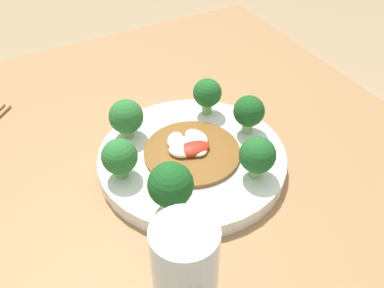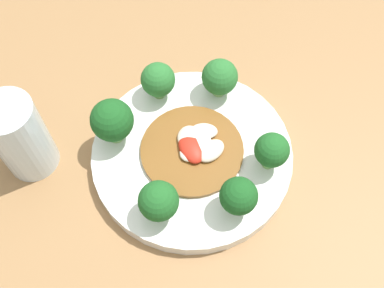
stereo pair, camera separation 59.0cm
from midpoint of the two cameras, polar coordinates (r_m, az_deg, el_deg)
name	(u,v)px [view 2 (the right image)]	position (r m, az deg, el deg)	size (l,w,h in m)	color
ground_plane	(194,258)	(1.31, 12.17, -19.51)	(8.00, 8.00, 0.00)	#9E8460
table	(195,213)	(0.96, 16.33, -15.42)	(0.87, 0.87, 0.73)	olive
plate	(192,155)	(0.60, 25.42, -11.11)	(0.29, 0.29, 0.02)	white
broccoli_southeast	(159,201)	(0.52, 25.47, -19.25)	(0.05, 0.05, 0.07)	#89B76B
broccoli_west	(158,80)	(0.58, 20.60, -0.63)	(0.05, 0.05, 0.06)	#70A356
broccoli_east	(239,196)	(0.57, 34.94, -16.95)	(0.05, 0.05, 0.06)	#89B76B
broccoli_southwest	(112,121)	(0.52, 16.18, -7.52)	(0.06, 0.06, 0.07)	#89B76B
broccoli_northwest	(220,77)	(0.61, 28.45, -0.20)	(0.05, 0.05, 0.06)	#89B76B
broccoli_northeast	(272,151)	(0.61, 36.89, -10.31)	(0.05, 0.05, 0.06)	#7AAD5B
stirfry_center	(194,148)	(0.59, 26.33, -10.31)	(0.15, 0.15, 0.02)	brown
drinking_glass	(20,137)	(0.49, 2.63, -10.57)	(0.07, 0.07, 0.13)	silver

